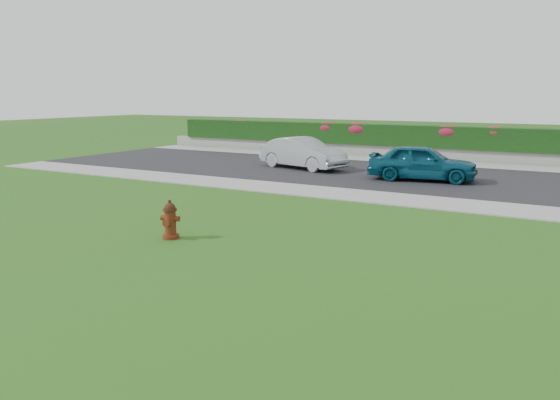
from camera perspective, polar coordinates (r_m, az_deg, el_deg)
The scene contains 14 objects.
ground at distance 9.83m, azimuth -5.56°, elevation -8.56°, with size 120.00×120.00×0.00m, color black.
street_far at distance 24.15m, azimuth 3.66°, elevation 3.21°, with size 26.00×8.00×0.04m, color black.
sidewalk_far at distance 20.34m, azimuth -5.02°, elevation 1.72°, with size 24.00×2.00×0.04m, color gray.
sidewalk_beyond at distance 27.52m, azimuth 15.79°, elevation 3.77°, with size 34.00×2.00×0.04m, color gray.
retaining_wall at distance 28.94m, azimuth 16.52°, elevation 4.63°, with size 34.00×0.40×0.60m, color gray.
hedge at distance 28.96m, azimuth 16.66°, elevation 6.31°, with size 32.00×0.90×1.10m, color black.
fire_hydrant at distance 12.81m, azimuth -11.41°, elevation -2.10°, with size 0.47×0.44×0.90m.
sedan_teal at distance 21.55m, azimuth 14.63°, elevation 3.83°, with size 1.63×4.04×1.38m, color #0C485D.
sedan_silver at distance 24.27m, azimuth 2.37°, elevation 4.93°, with size 1.44×4.13×1.36m, color #AAADB2.
flower_clump_a at distance 33.68m, azimuth -4.18°, elevation 7.93°, with size 1.01×0.65×0.51m, color #B01E42.
flower_clump_b at distance 30.87m, azimuth 4.97°, elevation 7.55°, with size 1.25×0.80×0.63m, color #B01E42.
flower_clump_c at distance 30.17m, azimuth 8.15°, elevation 7.35°, with size 1.39×0.89×0.69m, color #B01E42.
flower_clump_d at distance 28.79m, azimuth 17.13°, elevation 6.83°, with size 1.33×0.86×0.67m, color #B01E42.
flower_clump_e at distance 28.41m, azimuth 21.49°, elevation 6.59°, with size 1.14×0.73×0.57m, color #B01E42.
Camera 1 is at (5.33, -7.58, 3.28)m, focal length 35.00 mm.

